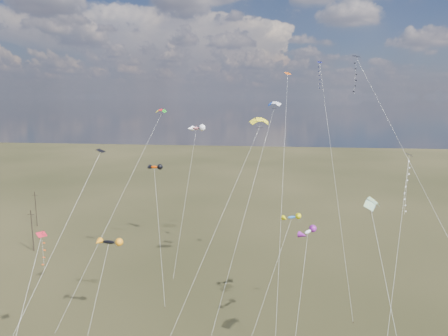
# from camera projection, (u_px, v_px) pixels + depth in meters

# --- Properties ---
(utility_pole_near) EXTENTS (1.40, 0.20, 8.00)m
(utility_pole_near) POSITION_uv_depth(u_px,v_px,m) (32.00, 230.00, 75.26)
(utility_pole_near) COLOR black
(utility_pole_near) RESTS_ON ground
(utility_pole_far) EXTENTS (1.40, 0.20, 8.00)m
(utility_pole_far) POSITION_uv_depth(u_px,v_px,m) (36.00, 209.00, 89.90)
(utility_pole_far) COLOR black
(utility_pole_far) RESTS_ON ground
(diamond_black_high) EXTENTS (15.05, 21.07, 34.64)m
(diamond_black_high) POSITION_uv_depth(u_px,v_px,m) (364.00, 91.00, 54.72)
(diamond_black_high) COLOR black
(diamond_black_high) RESTS_ON ground
(diamond_navy_tall) EXTENTS (3.14, 28.28, 35.37)m
(diamond_navy_tall) POSITION_uv_depth(u_px,v_px,m) (321.00, 90.00, 71.72)
(diamond_navy_tall) COLOR #0E104A
(diamond_navy_tall) RESTS_ON ground
(diamond_black_mid) EXTENTS (6.72, 16.65, 22.57)m
(diamond_black_mid) POSITION_uv_depth(u_px,v_px,m) (75.00, 205.00, 46.20)
(diamond_black_mid) COLOR black
(diamond_black_mid) RESTS_ON ground
(diamond_red_low) EXTENTS (1.64, 12.28, 14.77)m
(diamond_red_low) POSITION_uv_depth(u_px,v_px,m) (41.00, 259.00, 41.96)
(diamond_red_low) COLOR red
(diamond_red_low) RESTS_ON ground
(diamond_navy_right) EXTENTS (5.07, 12.17, 22.78)m
(diamond_navy_right) POSITION_uv_depth(u_px,v_px,m) (406.00, 192.00, 44.11)
(diamond_navy_right) COLOR #0F1146
(diamond_navy_right) RESTS_ON ground
(diamond_orange_center) EXTENTS (2.12, 28.69, 32.69)m
(diamond_orange_center) POSITION_uv_depth(u_px,v_px,m) (284.00, 151.00, 54.31)
(diamond_orange_center) COLOR #F25A0F
(diamond_orange_center) RESTS_ON ground
(parafoil_yellow) EXTENTS (11.51, 17.58, 26.34)m
(parafoil_yellow) POSITION_uv_depth(u_px,v_px,m) (259.00, 120.00, 58.82)
(parafoil_yellow) COLOR yellow
(parafoil_yellow) RESTS_ON ground
(parafoil_blue_white) EXTENTS (8.21, 17.68, 28.56)m
(parafoil_blue_white) POSITION_uv_depth(u_px,v_px,m) (274.00, 104.00, 59.34)
(parafoil_blue_white) COLOR blue
(parafoil_blue_white) RESTS_ON ground
(parafoil_striped) EXTENTS (3.98, 11.94, 20.05)m
(parafoil_striped) POSITION_uv_depth(u_px,v_px,m) (373.00, 201.00, 36.98)
(parafoil_striped) COLOR yellow
(parafoil_striped) RESTS_ON ground
(parafoil_tricolor) EXTENTS (9.62, 20.40, 27.32)m
(parafoil_tricolor) POSITION_uv_depth(u_px,v_px,m) (160.00, 112.00, 62.71)
(parafoil_tricolor) COLOR gold
(parafoil_tricolor) RESTS_ON ground
(novelty_black_orange) EXTENTS (3.23, 7.69, 11.57)m
(novelty_black_orange) POSITION_uv_depth(u_px,v_px,m) (109.00, 242.00, 49.81)
(novelty_black_orange) COLOR black
(novelty_black_orange) RESTS_ON ground
(novelty_orange_black) EXTENTS (6.55, 14.90, 17.86)m
(novelty_orange_black) POSITION_uv_depth(u_px,v_px,m) (154.00, 168.00, 66.85)
(novelty_orange_black) COLOR #E53E00
(novelty_orange_black) RESTS_ON ground
(novelty_white_purple) EXTENTS (3.42, 11.67, 14.03)m
(novelty_white_purple) POSITION_uv_depth(u_px,v_px,m) (308.00, 232.00, 46.05)
(novelty_white_purple) COLOR white
(novelty_white_purple) RESTS_ON ground
(novelty_redwhite_stripe) EXTENTS (3.42, 15.67, 23.94)m
(novelty_redwhite_stripe) POSITION_uv_depth(u_px,v_px,m) (196.00, 129.00, 73.80)
(novelty_redwhite_stripe) COLOR red
(novelty_redwhite_stripe) RESTS_ON ground
(novelty_blue_yellow) EXTENTS (6.37, 10.84, 13.58)m
(novelty_blue_yellow) POSITION_uv_depth(u_px,v_px,m) (291.00, 218.00, 53.01)
(novelty_blue_yellow) COLOR #1E59A8
(novelty_blue_yellow) RESTS_ON ground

